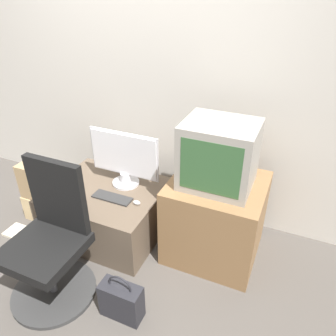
{
  "coord_description": "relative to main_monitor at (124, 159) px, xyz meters",
  "views": [
    {
      "loc": [
        1.28,
        -1.13,
        1.95
      ],
      "look_at": [
        0.42,
        0.84,
        0.68
      ],
      "focal_mm": 35.0,
      "sensor_mm": 36.0,
      "label": 1
    }
  ],
  "objects": [
    {
      "name": "book",
      "position": [
        -0.84,
        -0.51,
        -0.65
      ],
      "size": [
        0.17,
        0.17,
        0.02
      ],
      "color": "beige",
      "rests_on": "ground_plane"
    },
    {
      "name": "cardboard_box_lower",
      "position": [
        -0.8,
        -0.25,
        -0.55
      ],
      "size": [
        0.23,
        0.16,
        0.24
      ],
      "color": "#D1B27F",
      "rests_on": "ground_plane"
    },
    {
      "name": "keyboard",
      "position": [
        0.01,
        -0.23,
        -0.23
      ],
      "size": [
        0.32,
        0.11,
        0.01
      ],
      "color": "#2D2D2D",
      "rests_on": "desk"
    },
    {
      "name": "mouse",
      "position": [
        0.22,
        -0.22,
        -0.22
      ],
      "size": [
        0.06,
        0.04,
        0.03
      ],
      "color": "silver",
      "rests_on": "desk"
    },
    {
      "name": "handbag",
      "position": [
        0.42,
        -0.84,
        -0.53
      ],
      "size": [
        0.28,
        0.13,
        0.36
      ],
      "color": "#232328",
      "rests_on": "ground_plane"
    },
    {
      "name": "main_monitor",
      "position": [
        0.0,
        0.0,
        0.0
      ],
      "size": [
        0.61,
        0.22,
        0.47
      ],
      "color": "silver",
      "rests_on": "desk"
    },
    {
      "name": "ground_plane",
      "position": [
        -0.03,
        -0.86,
        -0.67
      ],
      "size": [
        12.0,
        12.0,
        0.0
      ],
      "primitive_type": "plane",
      "color": "#4C4742"
    },
    {
      "name": "side_stand",
      "position": [
        0.79,
        -0.02,
        -0.34
      ],
      "size": [
        0.69,
        0.64,
        0.66
      ],
      "color": "olive",
      "rests_on": "ground_plane"
    },
    {
      "name": "office_chair",
      "position": [
        -0.11,
        -0.82,
        -0.28
      ],
      "size": [
        0.58,
        0.58,
        0.97
      ],
      "color": "#333333",
      "rests_on": "ground_plane"
    },
    {
      "name": "desk",
      "position": [
        -0.11,
        -0.15,
        -0.45
      ],
      "size": [
        0.91,
        0.77,
        0.43
      ],
      "color": "brown",
      "rests_on": "ground_plane"
    },
    {
      "name": "cardboard_box_upper",
      "position": [
        -0.8,
        -0.25,
        -0.27
      ],
      "size": [
        0.21,
        0.15,
        0.32
      ],
      "color": "#A3845B",
      "rests_on": "cardboard_box_lower"
    },
    {
      "name": "crt_tv",
      "position": [
        0.78,
        -0.04,
        0.22
      ],
      "size": [
        0.49,
        0.41,
        0.47
      ],
      "color": "gray",
      "rests_on": "side_stand"
    },
    {
      "name": "wall_back",
      "position": [
        -0.03,
        0.47,
        0.63
      ],
      "size": [
        4.4,
        0.05,
        2.6
      ],
      "color": "beige",
      "rests_on": "ground_plane"
    }
  ]
}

